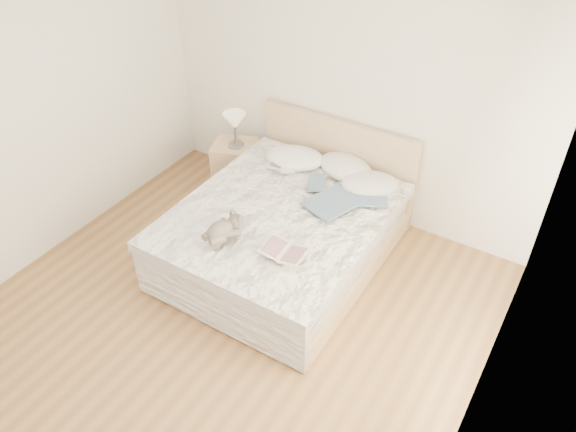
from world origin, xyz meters
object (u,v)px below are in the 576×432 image
object	(u,v)px
bed	(286,231)
teddy_bear	(221,236)
table_lamp	(235,123)
nightstand	(236,166)
photo_book	(284,166)
childrens_book	(284,252)

from	to	relation	value
bed	teddy_bear	bearing A→B (deg)	-106.52
bed	table_lamp	xyz separation A→B (m)	(-1.03, 0.66, 0.53)
nightstand	table_lamp	xyz separation A→B (m)	(0.04, -0.02, 0.55)
photo_book	childrens_book	xyz separation A→B (m)	(0.67, -1.06, 0.00)
bed	photo_book	world-z (taller)	bed
nightstand	photo_book	world-z (taller)	photo_book
nightstand	teddy_bear	world-z (taller)	teddy_bear
nightstand	photo_book	distance (m)	0.83
bed	table_lamp	distance (m)	1.33
table_lamp	teddy_bear	distance (m)	1.59
nightstand	teddy_bear	bearing A→B (deg)	-57.68
photo_book	childrens_book	distance (m)	1.26
childrens_book	nightstand	bearing A→B (deg)	134.86
table_lamp	teddy_bear	xyz separation A→B (m)	(0.83, -1.35, -0.18)
childrens_book	teddy_bear	size ratio (longest dim) A/B	1.18
bed	table_lamp	bearing A→B (deg)	147.36
nightstand	table_lamp	bearing A→B (deg)	-24.71
bed	photo_book	size ratio (longest dim) A/B	7.17
bed	childrens_book	xyz separation A→B (m)	(0.33, -0.56, 0.32)
childrens_book	bed	bearing A→B (deg)	117.03
photo_book	nightstand	bearing A→B (deg)	149.44
bed	nightstand	world-z (taller)	bed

